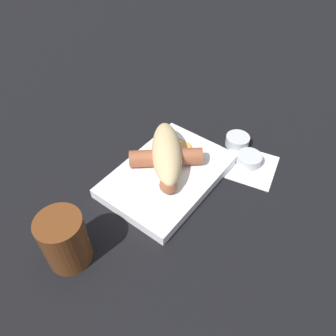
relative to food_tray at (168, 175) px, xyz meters
The scene contains 9 objects.
ground_plane 0.01m from the food_tray, ahead, with size 3.00×3.00×0.00m, color black.
food_tray is the anchor object (origin of this frame).
bread_roll 0.05m from the food_tray, 42.67° to the left, with size 0.18×0.17×0.06m.
sausage 0.04m from the food_tray, 47.76° to the left, with size 0.15×0.14×0.04m.
pickled_veggies 0.08m from the food_tray, 26.50° to the left, with size 0.07×0.08×0.00m.
napkin 0.18m from the food_tray, 41.26° to the right, with size 0.13×0.13×0.00m.
condiment_cup_near 0.18m from the food_tray, 38.30° to the right, with size 0.05×0.05×0.02m.
condiment_cup_far 0.19m from the food_tray, 18.97° to the right, with size 0.05×0.05×0.02m.
drink_glass 0.25m from the food_tray, behind, with size 0.08×0.08×0.10m.
Camera 1 is at (-0.37, -0.28, 0.51)m, focal length 35.00 mm.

